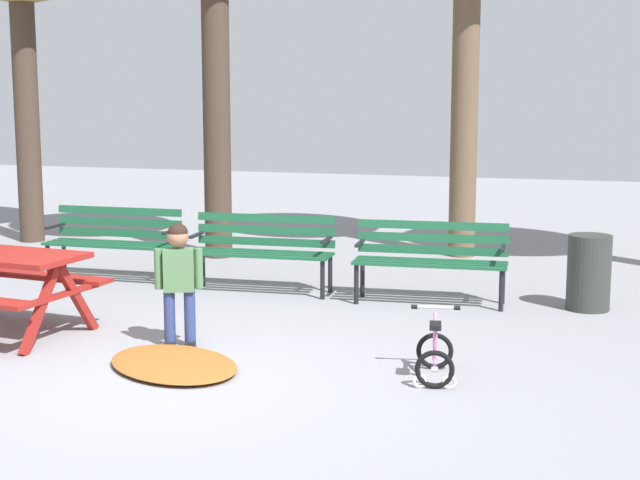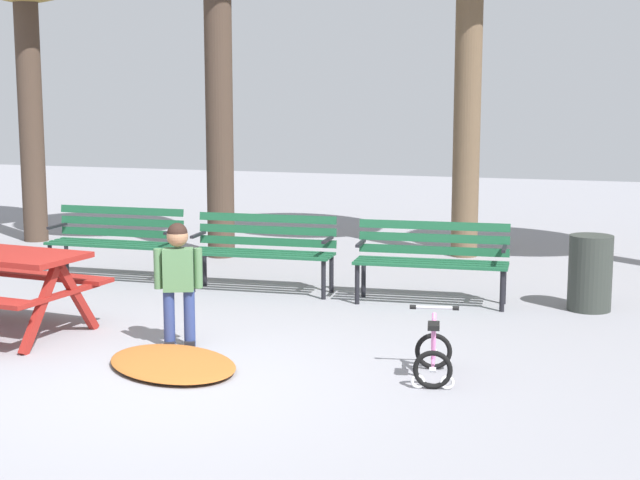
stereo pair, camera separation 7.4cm
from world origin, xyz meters
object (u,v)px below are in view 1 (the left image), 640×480
(kids_bicycle, at_px, (435,354))
(child_standing, at_px, (179,274))
(trash_bin, at_px, (589,272))
(park_bench_far_left, at_px, (115,237))
(park_bench_left, at_px, (263,246))
(park_bench_right, at_px, (431,255))

(kids_bicycle, bearing_deg, child_standing, 173.48)
(trash_bin, bearing_deg, park_bench_far_left, -179.80)
(park_bench_left, bearing_deg, park_bench_far_left, 176.86)
(child_standing, height_order, kids_bicycle, child_standing)
(park_bench_right, xyz_separation_m, trash_bin, (1.61, 0.14, -0.12))
(park_bench_far_left, height_order, child_standing, child_standing)
(kids_bicycle, bearing_deg, trash_bin, 69.06)
(park_bench_far_left, distance_m, trash_bin, 5.40)
(child_standing, bearing_deg, park_bench_right, 53.74)
(park_bench_far_left, relative_size, child_standing, 1.46)
(park_bench_far_left, distance_m, child_standing, 3.25)
(park_bench_right, bearing_deg, park_bench_far_left, 178.16)
(park_bench_right, distance_m, kids_bicycle, 2.74)
(park_bench_left, height_order, trash_bin, park_bench_left)
(park_bench_left, bearing_deg, trash_bin, 2.01)
(park_bench_right, height_order, kids_bicycle, park_bench_right)
(park_bench_far_left, bearing_deg, park_bench_left, -3.14)
(park_bench_far_left, height_order, kids_bicycle, park_bench_far_left)
(park_bench_far_left, relative_size, park_bench_left, 0.99)
(park_bench_left, xyz_separation_m, kids_bicycle, (2.43, -2.69, -0.31))
(park_bench_far_left, xyz_separation_m, trash_bin, (5.40, 0.02, -0.12))
(park_bench_right, bearing_deg, park_bench_left, 179.46)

